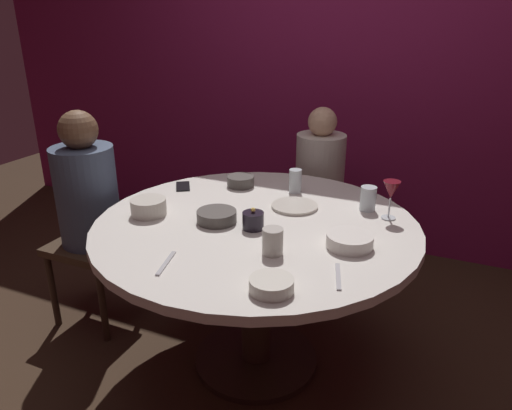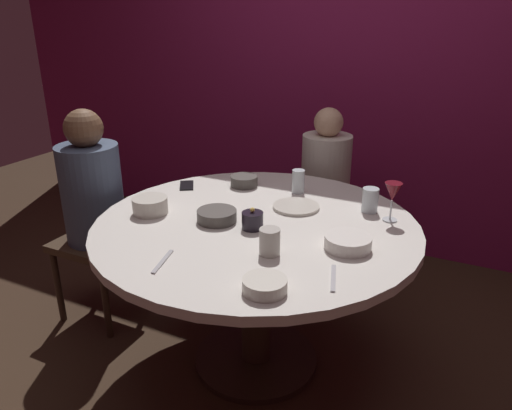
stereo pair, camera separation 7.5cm
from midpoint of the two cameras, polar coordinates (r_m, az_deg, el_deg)
name	(u,v)px [view 1 (the left image)]	position (r m, az deg, el deg)	size (l,w,h in m)	color
ground_plane	(256,360)	(2.52, -0.90, -17.88)	(8.00, 8.00, 0.00)	#382619
back_wall	(351,62)	(3.45, 10.52, 16.29)	(6.00, 0.10, 2.60)	maroon
dining_table	(256,251)	(2.18, -0.99, -5.44)	(1.43, 1.43, 0.75)	silver
seated_diner_left	(87,197)	(2.66, -20.07, 0.89)	(0.40, 0.40, 1.17)	#3F2D1E
seated_diner_back	(320,175)	(3.00, 6.83, 3.57)	(0.40, 0.40, 1.10)	#3F2D1E
candle_holder	(253,220)	(2.04, -1.40, -1.84)	(0.09, 0.09, 0.10)	black
wine_glass	(391,192)	(2.18, 14.73, 1.55)	(0.08, 0.08, 0.18)	silver
dinner_plate	(295,206)	(2.28, 3.64, -0.13)	(0.22, 0.22, 0.01)	beige
cell_phone	(183,186)	(2.58, -9.46, 2.19)	(0.07, 0.14, 0.01)	black
bowl_serving_large	(241,181)	(2.55, -2.68, 2.83)	(0.14, 0.14, 0.06)	#4C4742
bowl_salad_center	(271,285)	(1.61, 0.48, -9.44)	(0.15, 0.15, 0.05)	beige
bowl_small_white	(149,207)	(2.25, -13.52, -0.23)	(0.16, 0.16, 0.07)	beige
bowl_sauce_side	(350,241)	(1.92, 9.91, -4.19)	(0.18, 0.18, 0.05)	silver
bowl_rice_portion	(217,216)	(2.12, -5.68, -1.35)	(0.17, 0.17, 0.05)	#4C4742
cup_near_candle	(273,241)	(1.83, 0.81, -4.33)	(0.08, 0.08, 0.10)	#B2ADA3
cup_by_left_diner	(368,199)	(2.28, 12.19, 0.75)	(0.07, 0.07, 0.11)	silver
cup_by_right_diner	(295,181)	(2.46, 3.79, 2.86)	(0.06, 0.06, 0.12)	silver
fork_near_plate	(166,263)	(1.82, -11.76, -6.74)	(0.02, 0.18, 0.01)	#B7B7BC
knife_near_plate	(338,276)	(1.71, 8.44, -8.35)	(0.02, 0.18, 0.01)	#B7B7BC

